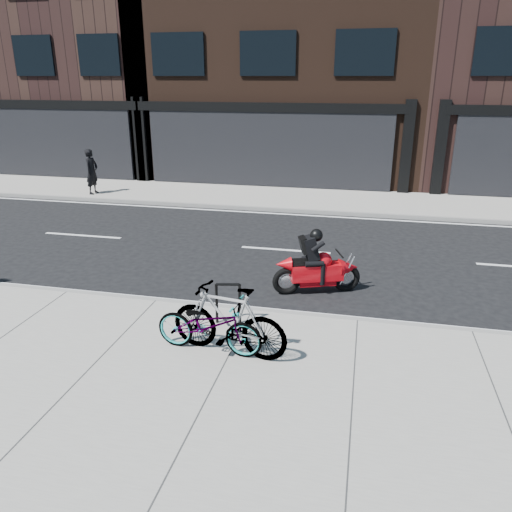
% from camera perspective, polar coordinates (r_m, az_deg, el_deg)
% --- Properties ---
extents(ground, '(120.00, 120.00, 0.00)m').
position_cam_1_polar(ground, '(11.53, 1.78, -2.51)').
color(ground, black).
rests_on(ground, ground).
extents(sidewalk_near, '(60.00, 6.00, 0.13)m').
position_cam_1_polar(sidewalk_near, '(7.25, -5.96, -16.85)').
color(sidewalk_near, gray).
rests_on(sidewalk_near, ground).
extents(sidewalk_far, '(60.00, 3.50, 0.13)m').
position_cam_1_polar(sidewalk_far, '(18.84, 6.23, 6.47)').
color(sidewalk_far, gray).
rests_on(sidewalk_far, ground).
extents(building_midwest, '(10.00, 10.00, 12.00)m').
position_cam_1_polar(building_midwest, '(28.66, -18.07, 22.18)').
color(building_midwest, black).
rests_on(building_midwest, ground).
extents(building_center, '(12.00, 10.00, 14.50)m').
position_cam_1_polar(building_center, '(25.46, 3.85, 26.26)').
color(building_center, black).
rests_on(building_center, ground).
extents(bike_rack, '(0.46, 0.13, 0.79)m').
position_cam_1_polar(bike_rack, '(9.04, -3.21, -5.00)').
color(bike_rack, black).
rests_on(bike_rack, sidewalk_near).
extents(bicycle_front, '(1.85, 0.77, 0.95)m').
position_cam_1_polar(bicycle_front, '(8.16, -5.39, -7.84)').
color(bicycle_front, gray).
rests_on(bicycle_front, sidewalk_near).
extents(bicycle_rear, '(2.04, 0.86, 1.19)m').
position_cam_1_polar(bicycle_rear, '(8.02, -3.16, -7.33)').
color(bicycle_rear, gray).
rests_on(bicycle_rear, sidewalk_near).
extents(motorcycle, '(1.85, 0.89, 1.43)m').
position_cam_1_polar(motorcycle, '(10.66, 7.42, -1.24)').
color(motorcycle, black).
rests_on(motorcycle, ground).
extents(pedestrian, '(0.45, 0.64, 1.70)m').
position_cam_1_polar(pedestrian, '(20.21, -18.26, 9.16)').
color(pedestrian, black).
rests_on(pedestrian, sidewalk_far).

